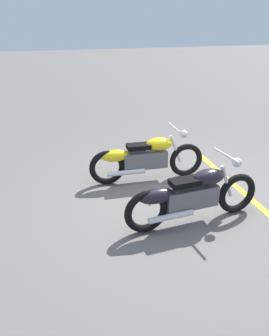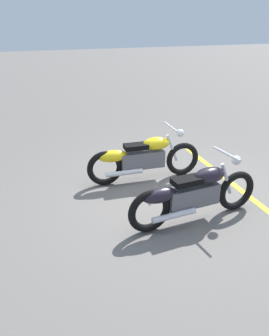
# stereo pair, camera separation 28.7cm
# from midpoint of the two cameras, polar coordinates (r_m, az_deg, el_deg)

# --- Properties ---
(ground_plane) EXTENTS (60.00, 60.00, 0.00)m
(ground_plane) POSITION_cam_midpoint_polar(r_m,az_deg,el_deg) (6.15, 8.55, -4.68)
(ground_plane) COLOR #66605B
(motorcycle_bright_foreground) EXTENTS (2.23, 0.62, 1.04)m
(motorcycle_bright_foreground) POSITION_cam_midpoint_polar(r_m,az_deg,el_deg) (6.49, 2.98, 1.67)
(motorcycle_bright_foreground) COLOR black
(motorcycle_bright_foreground) RESTS_ON ground
(motorcycle_dark_foreground) EXTENTS (2.23, 0.62, 1.04)m
(motorcycle_dark_foreground) POSITION_cam_midpoint_polar(r_m,az_deg,el_deg) (5.23, 10.92, -4.50)
(motorcycle_dark_foreground) COLOR black
(motorcycle_dark_foreground) RESTS_ON ground
(parking_stripe_near) EXTENTS (0.28, 3.20, 0.01)m
(parking_stripe_near) POSITION_cam_midpoint_polar(r_m,az_deg,el_deg) (7.04, 16.04, -1.53)
(parking_stripe_near) COLOR yellow
(parking_stripe_near) RESTS_ON ground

